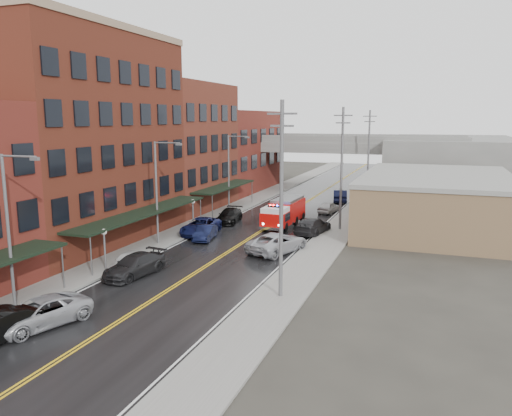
% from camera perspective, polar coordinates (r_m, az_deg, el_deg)
% --- Properties ---
extents(road, '(11.00, 160.00, 0.02)m').
position_cam_1_polar(road, '(47.19, -0.21, -3.16)').
color(road, black).
rests_on(road, ground).
extents(sidewalk_left, '(3.00, 160.00, 0.15)m').
position_cam_1_polar(sidewalk_left, '(50.09, -8.09, -2.40)').
color(sidewalk_left, slate).
rests_on(sidewalk_left, ground).
extents(sidewalk_right, '(3.00, 160.00, 0.15)m').
position_cam_1_polar(sidewalk_right, '(45.27, 8.52, -3.77)').
color(sidewalk_right, slate).
rests_on(sidewalk_right, ground).
extents(curb_left, '(0.30, 160.00, 0.15)m').
position_cam_1_polar(curb_left, '(49.35, -6.39, -2.56)').
color(curb_left, gray).
rests_on(curb_left, ground).
extents(curb_right, '(0.30, 160.00, 0.15)m').
position_cam_1_polar(curb_right, '(45.60, 6.49, -3.62)').
color(curb_right, gray).
rests_on(curb_right, ground).
extents(brick_building_b, '(9.00, 20.00, 18.00)m').
position_cam_1_polar(brick_building_b, '(46.39, -19.10, 7.27)').
color(brick_building_b, '#551E16').
rests_on(brick_building_b, ground).
extents(brick_building_c, '(9.00, 15.00, 15.00)m').
position_cam_1_polar(brick_building_c, '(61.08, -8.66, 6.88)').
color(brick_building_c, '#5B2C1B').
rests_on(brick_building_c, ground).
extents(brick_building_far, '(9.00, 20.00, 12.00)m').
position_cam_1_polar(brick_building_far, '(76.98, -2.39, 6.54)').
color(brick_building_far, maroon).
rests_on(brick_building_far, ground).
extents(tan_building, '(14.00, 22.00, 5.00)m').
position_cam_1_polar(tan_building, '(53.80, 19.85, 0.59)').
color(tan_building, brown).
rests_on(tan_building, ground).
extents(right_far_block, '(18.00, 30.00, 8.00)m').
position_cam_1_polar(right_far_block, '(83.45, 21.39, 4.76)').
color(right_far_block, slate).
rests_on(right_far_block, ground).
extents(awning_1, '(2.60, 18.00, 3.09)m').
position_cam_1_polar(awning_1, '(43.68, -12.69, -0.51)').
color(awning_1, black).
rests_on(awning_1, ground).
extents(awning_2, '(2.60, 13.00, 3.09)m').
position_cam_1_polar(awning_2, '(58.98, -3.56, 2.46)').
color(awning_2, black).
rests_on(awning_2, ground).
extents(globe_lamp_1, '(0.44, 0.44, 3.12)m').
position_cam_1_polar(globe_lamp_1, '(37.59, -16.96, -3.50)').
color(globe_lamp_1, '#59595B').
rests_on(globe_lamp_1, ground).
extents(globe_lamp_2, '(0.44, 0.44, 3.12)m').
position_cam_1_polar(globe_lamp_2, '(49.24, -7.23, 0.05)').
color(globe_lamp_2, '#59595B').
rests_on(globe_lamp_2, ground).
extents(street_lamp_0, '(2.64, 0.22, 9.00)m').
position_cam_1_polar(street_lamp_0, '(31.24, -26.21, -1.45)').
color(street_lamp_0, '#59595B').
rests_on(street_lamp_0, ground).
extents(street_lamp_1, '(2.64, 0.22, 9.00)m').
position_cam_1_polar(street_lamp_1, '(43.68, -11.06, 2.47)').
color(street_lamp_1, '#59595B').
rests_on(street_lamp_1, ground).
extents(street_lamp_2, '(2.64, 0.22, 9.00)m').
position_cam_1_polar(street_lamp_2, '(57.90, -2.92, 4.51)').
color(street_lamp_2, '#59595B').
rests_on(street_lamp_2, ground).
extents(utility_pole_0, '(1.80, 0.24, 12.00)m').
position_cam_1_polar(utility_pole_0, '(29.76, 2.92, 1.25)').
color(utility_pole_0, '#59595B').
rests_on(utility_pole_0, ground).
extents(utility_pole_1, '(1.80, 0.24, 12.00)m').
position_cam_1_polar(utility_pole_1, '(49.10, 9.76, 4.66)').
color(utility_pole_1, '#59595B').
rests_on(utility_pole_1, ground).
extents(utility_pole_2, '(1.80, 0.24, 12.00)m').
position_cam_1_polar(utility_pole_2, '(68.82, 12.73, 6.12)').
color(utility_pole_2, '#59595B').
rests_on(utility_pole_2, ground).
extents(overpass, '(40.00, 10.00, 7.50)m').
position_cam_1_polar(overpass, '(76.92, 8.03, 6.44)').
color(overpass, slate).
rests_on(overpass, ground).
extents(fire_truck, '(3.28, 7.67, 2.77)m').
position_cam_1_polar(fire_truck, '(51.13, 3.19, -0.43)').
color(fire_truck, '#BD0B08').
rests_on(fire_truck, ground).
extents(parked_car_left_2, '(4.14, 5.95, 1.51)m').
position_cam_1_polar(parked_car_left_2, '(29.38, -23.54, -10.95)').
color(parked_car_left_2, '#9B9DA3').
rests_on(parked_car_left_2, ground).
extents(parked_car_left_3, '(2.86, 5.45, 1.51)m').
position_cam_1_polar(parked_car_left_3, '(36.25, -13.71, -6.40)').
color(parked_car_left_3, black).
rests_on(parked_car_left_3, ground).
extents(parked_car_left_4, '(1.97, 4.07, 1.34)m').
position_cam_1_polar(parked_car_left_4, '(37.83, -14.39, -5.86)').
color(parked_car_left_4, white).
rests_on(parked_car_left_4, ground).
extents(parked_car_left_5, '(2.12, 4.23, 1.33)m').
position_cam_1_polar(parked_car_left_5, '(45.69, -5.82, -2.82)').
color(parked_car_left_5, black).
rests_on(parked_car_left_5, ground).
extents(parked_car_left_6, '(2.88, 5.67, 1.54)m').
position_cam_1_polar(parked_car_left_6, '(47.87, -6.34, -2.10)').
color(parked_car_left_6, '#141B4E').
rests_on(parked_car_left_6, ground).
extents(parked_car_left_7, '(2.63, 5.19, 1.44)m').
position_cam_1_polar(parked_car_left_7, '(53.05, -3.08, -0.89)').
color(parked_car_left_7, black).
rests_on(parked_car_left_7, ground).
extents(parked_car_right_0, '(4.59, 6.51, 1.65)m').
position_cam_1_polar(parked_car_right_0, '(41.27, 2.49, -3.97)').
color(parked_car_right_0, '#A3A5AB').
rests_on(parked_car_right_0, ground).
extents(parked_car_right_1, '(2.98, 5.70, 1.58)m').
position_cam_1_polar(parked_car_right_1, '(48.09, 6.48, -2.02)').
color(parked_car_right_1, black).
rests_on(parked_car_right_1, ground).
extents(parked_car_right_2, '(2.20, 4.16, 1.35)m').
position_cam_1_polar(parked_car_right_2, '(58.95, 8.30, 0.09)').
color(parked_car_right_2, '#B7B7B7').
rests_on(parked_car_right_2, ground).
extents(parked_car_right_3, '(2.64, 5.14, 1.62)m').
position_cam_1_polar(parked_car_right_3, '(66.90, 9.58, 1.37)').
color(parked_car_right_3, black).
rests_on(parked_car_right_3, ground).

